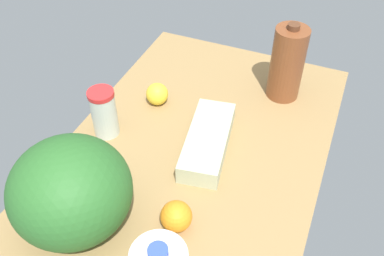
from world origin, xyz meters
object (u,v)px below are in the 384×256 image
(chocolate_milk_jug, at_px, (287,63))
(orange_loose, at_px, (176,216))
(tumbler_cup, at_px, (104,113))
(egg_carton, at_px, (208,141))
(watermelon, at_px, (71,191))
(lemon_beside_bowl, at_px, (157,94))

(chocolate_milk_jug, xyz_separation_m, orange_loose, (0.63, -0.12, -0.09))
(chocolate_milk_jug, height_order, tumbler_cup, chocolate_milk_jug)
(chocolate_milk_jug, distance_m, orange_loose, 0.65)
(chocolate_milk_jug, relative_size, tumbler_cup, 1.69)
(egg_carton, relative_size, chocolate_milk_jug, 1.13)
(tumbler_cup, distance_m, watermelon, 0.34)
(egg_carton, relative_size, orange_loose, 3.79)
(tumbler_cup, height_order, watermelon, watermelon)
(tumbler_cup, distance_m, lemon_beside_bowl, 0.21)
(watermelon, bearing_deg, chocolate_milk_jug, 153.92)
(egg_carton, bearing_deg, orange_loose, -4.01)
(chocolate_milk_jug, relative_size, lemon_beside_bowl, 3.63)
(chocolate_milk_jug, height_order, orange_loose, chocolate_milk_jug)
(orange_loose, bearing_deg, lemon_beside_bowl, -148.57)
(watermelon, relative_size, lemon_beside_bowl, 3.94)
(watermelon, bearing_deg, egg_carton, 151.00)
(tumbler_cup, height_order, orange_loose, tumbler_cup)
(watermelon, height_order, orange_loose, watermelon)
(orange_loose, bearing_deg, chocolate_milk_jug, 169.44)
(watermelon, relative_size, orange_loose, 3.63)
(orange_loose, bearing_deg, egg_carton, -174.77)
(egg_carton, xyz_separation_m, orange_loose, (0.29, 0.03, 0.01))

